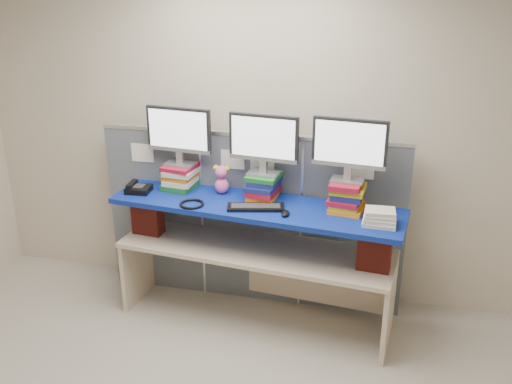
% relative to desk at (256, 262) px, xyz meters
% --- Properties ---
extents(room, '(5.00, 4.00, 2.80)m').
position_rel_desk_xyz_m(room, '(-0.12, -1.45, 0.86)').
color(room, beige).
rests_on(room, ground).
extents(cubicle_partition, '(2.60, 0.06, 1.53)m').
position_rel_desk_xyz_m(cubicle_partition, '(-0.12, 0.33, 0.23)').
color(cubicle_partition, '#51585F').
rests_on(cubicle_partition, ground).
extents(desk, '(2.27, 0.88, 0.67)m').
position_rel_desk_xyz_m(desk, '(0.00, 0.00, 0.00)').
color(desk, beige).
rests_on(desk, ground).
extents(brick_pier_left, '(0.26, 0.16, 0.33)m').
position_rel_desk_xyz_m(brick_pier_left, '(-0.95, 0.05, 0.30)').
color(brick_pier_left, maroon).
rests_on(brick_pier_left, desk).
extents(brick_pier_right, '(0.26, 0.16, 0.33)m').
position_rel_desk_xyz_m(brick_pier_right, '(0.94, -0.15, 0.30)').
color(brick_pier_right, maroon).
rests_on(brick_pier_right, desk).
extents(blue_board, '(2.36, 0.82, 0.04)m').
position_rel_desk_xyz_m(blue_board, '(0.00, 0.00, 0.49)').
color(blue_board, navy).
rests_on(blue_board, brick_pier_left).
extents(book_stack_left, '(0.29, 0.32, 0.21)m').
position_rel_desk_xyz_m(book_stack_left, '(-0.69, 0.19, 0.62)').
color(book_stack_left, '#1B6825').
rests_on(book_stack_left, blue_board).
extents(book_stack_center, '(0.28, 0.32, 0.21)m').
position_rel_desk_xyz_m(book_stack_center, '(0.03, 0.12, 0.62)').
color(book_stack_center, orange).
rests_on(book_stack_center, blue_board).
extents(book_stack_right, '(0.29, 0.32, 0.23)m').
position_rel_desk_xyz_m(book_stack_right, '(0.70, 0.04, 0.63)').
color(book_stack_right, orange).
rests_on(book_stack_right, blue_board).
extents(monitor_left, '(0.55, 0.18, 0.48)m').
position_rel_desk_xyz_m(monitor_left, '(-0.69, 0.19, 0.99)').
color(monitor_left, '#939498').
rests_on(monitor_left, book_stack_left).
extents(monitor_center, '(0.55, 0.18, 0.48)m').
position_rel_desk_xyz_m(monitor_center, '(0.03, 0.12, 0.99)').
color(monitor_center, '#939498').
rests_on(monitor_center, book_stack_center).
extents(monitor_right, '(0.55, 0.18, 0.48)m').
position_rel_desk_xyz_m(monitor_right, '(0.69, 0.05, 1.02)').
color(monitor_right, '#939498').
rests_on(monitor_right, book_stack_right).
extents(keyboard, '(0.46, 0.24, 0.03)m').
position_rel_desk_xyz_m(keyboard, '(0.02, -0.09, 0.53)').
color(keyboard, black).
rests_on(keyboard, blue_board).
extents(mouse, '(0.08, 0.12, 0.03)m').
position_rel_desk_xyz_m(mouse, '(0.26, -0.17, 0.53)').
color(mouse, black).
rests_on(mouse, blue_board).
extents(desk_phone, '(0.20, 0.18, 0.08)m').
position_rel_desk_xyz_m(desk_phone, '(-1.01, 0.03, 0.54)').
color(desk_phone, black).
rests_on(desk_phone, blue_board).
extents(headset, '(0.21, 0.21, 0.02)m').
position_rel_desk_xyz_m(headset, '(-0.48, -0.14, 0.52)').
color(headset, black).
rests_on(headset, blue_board).
extents(plush_toy, '(0.14, 0.11, 0.24)m').
position_rel_desk_xyz_m(plush_toy, '(-0.32, 0.16, 0.64)').
color(plush_toy, pink).
rests_on(plush_toy, blue_board).
extents(binder_stack, '(0.24, 0.19, 0.11)m').
position_rel_desk_xyz_m(binder_stack, '(0.95, -0.17, 0.57)').
color(binder_stack, beige).
rests_on(binder_stack, blue_board).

